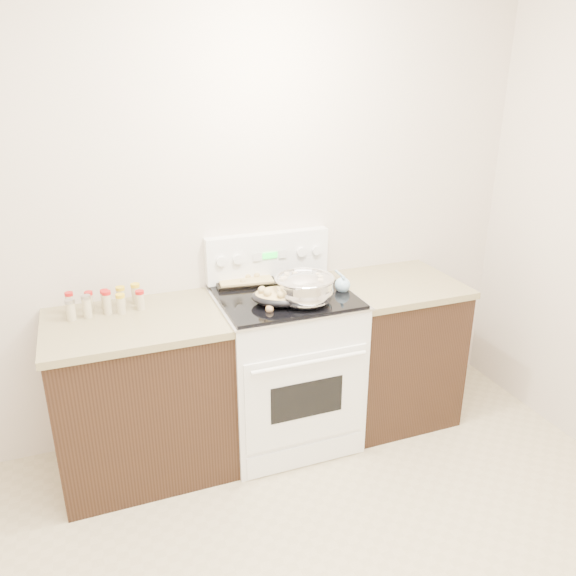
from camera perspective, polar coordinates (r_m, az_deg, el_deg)
name	(u,v)px	position (r m, az deg, el deg)	size (l,w,h in m)	color
room_shell	(345,235)	(1.56, 5.83, 5.39)	(4.10, 3.60, 2.75)	beige
counter_left	(143,395)	(3.23, -14.52, -10.47)	(0.93, 0.67, 0.92)	black
counter_right	(391,348)	(3.67, 10.43, -6.06)	(0.73, 0.67, 0.92)	black
kitchen_range	(285,365)	(3.37, -0.33, -7.79)	(0.78, 0.73, 1.22)	white
mixing_bowl	(304,289)	(3.04, 1.68, -0.15)	(0.39, 0.39, 0.19)	silver
roasting_pan	(283,295)	(3.03, -0.50, -0.75)	(0.41, 0.34, 0.11)	black
baking_sheet	(244,279)	(3.35, -4.46, 0.89)	(0.37, 0.28, 0.06)	black
wooden_spoon	(272,306)	(2.98, -1.64, -1.88)	(0.17, 0.21, 0.04)	#A87C4C
blue_ladle	(342,284)	(3.24, 5.53, 0.42)	(0.12, 0.29, 0.11)	#96C2E0
spice_jars	(105,301)	(3.14, -18.05, -1.31)	(0.40, 0.16, 0.13)	#BFB28C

